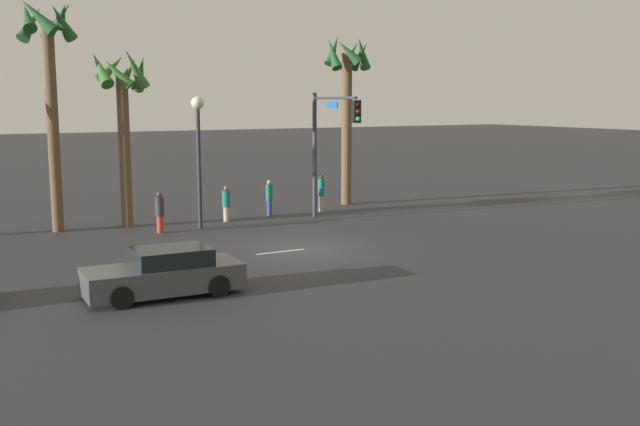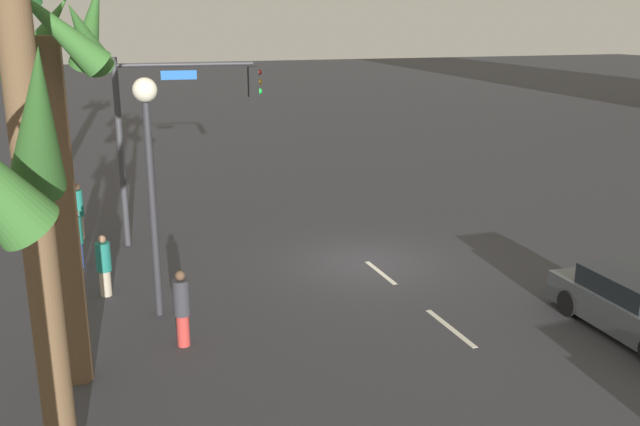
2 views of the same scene
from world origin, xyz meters
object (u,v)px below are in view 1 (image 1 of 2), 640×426
at_px(pedestrian_0, 269,197).
at_px(palm_tree_3, 49,65).
at_px(traffic_signal, 329,135).
at_px(pedestrian_2, 321,192).
at_px(pedestrian_1, 226,203).
at_px(pedestrian_3, 160,212).
at_px(palm_tree_0, 123,100).
at_px(palm_tree_2, 347,88).
at_px(streetlamp, 198,136).
at_px(car_1, 165,274).

relative_size(pedestrian_0, palm_tree_3, 0.18).
distance_m(traffic_signal, pedestrian_2, 4.40).
bearing_deg(pedestrian_1, pedestrian_3, -157.93).
distance_m(pedestrian_0, pedestrian_1, 2.58).
height_order(traffic_signal, pedestrian_0, traffic_signal).
xyz_separation_m(pedestrian_0, pedestrian_3, (-6.12, -2.08, -0.01)).
bearing_deg(pedestrian_3, pedestrian_1, 22.07).
height_order(traffic_signal, palm_tree_0, palm_tree_0).
bearing_deg(palm_tree_0, palm_tree_2, 6.79).
distance_m(palm_tree_0, palm_tree_3, 3.29).
distance_m(palm_tree_2, palm_tree_3, 15.30).
bearing_deg(streetlamp, traffic_signal, -12.31).
distance_m(pedestrian_1, palm_tree_0, 6.52).
distance_m(car_1, streetlamp, 11.83).
distance_m(car_1, traffic_signal, 14.31).
bearing_deg(car_1, palm_tree_2, 43.36).
distance_m(pedestrian_3, palm_tree_0, 5.21).
bearing_deg(palm_tree_2, pedestrian_1, -164.61).
distance_m(pedestrian_0, pedestrian_3, 6.46).
height_order(pedestrian_2, palm_tree_3, palm_tree_3).
bearing_deg(pedestrian_1, car_1, -119.69).
bearing_deg(pedestrian_3, palm_tree_3, 145.92).
bearing_deg(car_1, pedestrian_0, 53.17).
bearing_deg(palm_tree_3, pedestrian_2, -2.47).
relative_size(car_1, traffic_signal, 0.76).
relative_size(car_1, pedestrian_3, 2.55).
bearing_deg(pedestrian_1, traffic_signal, -30.77).
distance_m(car_1, palm_tree_0, 13.26).
bearing_deg(pedestrian_3, car_1, -106.22).
bearing_deg(palm_tree_0, traffic_signal, -20.22).
bearing_deg(pedestrian_3, pedestrian_0, 18.78).
relative_size(pedestrian_2, palm_tree_3, 0.19).
distance_m(pedestrian_0, palm_tree_3, 11.61).
distance_m(streetlamp, palm_tree_0, 3.64).
relative_size(palm_tree_0, palm_tree_2, 0.86).
bearing_deg(pedestrian_2, palm_tree_2, 33.23).
distance_m(traffic_signal, pedestrian_1, 5.72).
distance_m(pedestrian_1, pedestrian_3, 3.90).
height_order(car_1, palm_tree_0, palm_tree_0).
bearing_deg(car_1, pedestrian_1, 60.31).
height_order(traffic_signal, pedestrian_1, traffic_signal).
distance_m(traffic_signal, palm_tree_2, 6.37).
bearing_deg(pedestrian_0, palm_tree_0, 179.26).
height_order(pedestrian_3, palm_tree_2, palm_tree_2).
xyz_separation_m(pedestrian_1, palm_tree_2, (7.88, 2.17, 5.41)).
bearing_deg(pedestrian_2, palm_tree_3, 177.53).
height_order(pedestrian_2, palm_tree_2, palm_tree_2).
distance_m(car_1, palm_tree_2, 20.58).
height_order(pedestrian_3, palm_tree_3, palm_tree_3).
bearing_deg(palm_tree_0, pedestrian_0, -0.74).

